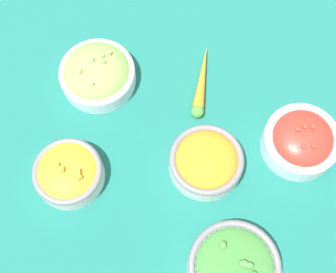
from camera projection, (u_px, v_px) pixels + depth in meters
ground_plane at (168, 142)px, 0.86m from camera, size 3.00×3.00×0.00m
bowl_carrots at (206, 161)px, 0.81m from camera, size 0.13×0.13×0.05m
bowl_squash at (68, 173)px, 0.81m from camera, size 0.12×0.12×0.06m
bowl_lettuce at (97, 73)px, 0.88m from camera, size 0.14×0.14×0.07m
bowl_cherry_tomatoes at (301, 140)px, 0.83m from camera, size 0.13×0.13×0.07m
bowl_broccoli at (234, 267)px, 0.75m from camera, size 0.15×0.15×0.06m
loose_carrot at (202, 83)px, 0.89m from camera, size 0.07×0.15×0.02m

